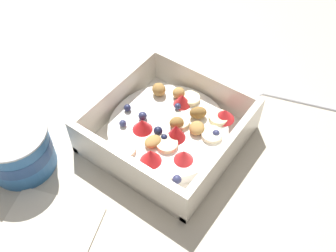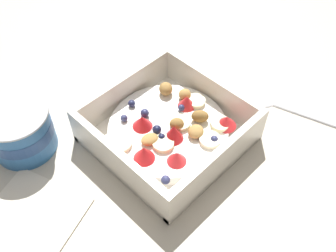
{
  "view_description": "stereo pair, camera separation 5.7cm",
  "coord_description": "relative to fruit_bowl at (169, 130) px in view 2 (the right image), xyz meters",
  "views": [
    {
      "loc": [
        -0.29,
        -0.2,
        0.46
      ],
      "look_at": [
        0.01,
        0.01,
        0.03
      ],
      "focal_mm": 41.9,
      "sensor_mm": 36.0,
      "label": 1
    },
    {
      "loc": [
        -0.25,
        -0.25,
        0.46
      ],
      "look_at": [
        0.01,
        0.01,
        0.03
      ],
      "focal_mm": 41.9,
      "sensor_mm": 36.0,
      "label": 2
    }
  ],
  "objects": [
    {
      "name": "folded_napkin",
      "position": [
        -0.22,
        0.04,
        -0.02
      ],
      "size": [
        0.15,
        0.15,
        0.01
      ],
      "primitive_type": "cube",
      "rotation": [
        0.0,
        0.0,
        0.34
      ],
      "color": "silver",
      "rests_on": "ground"
    },
    {
      "name": "ground_plane",
      "position": [
        -0.01,
        -0.01,
        -0.02
      ],
      "size": [
        2.4,
        2.4,
        0.0
      ],
      "primitive_type": "plane",
      "color": "beige"
    },
    {
      "name": "spoon",
      "position": [
        0.17,
        -0.07,
        -0.02
      ],
      "size": [
        0.07,
        0.17,
        0.01
      ],
      "color": "silver",
      "rests_on": "ground"
    },
    {
      "name": "yogurt_cup",
      "position": [
        -0.16,
        0.14,
        0.02
      ],
      "size": [
        0.1,
        0.1,
        0.07
      ],
      "color": "#3370B7",
      "rests_on": "ground"
    },
    {
      "name": "fruit_bowl",
      "position": [
        0.0,
        0.0,
        0.0
      ],
      "size": [
        0.2,
        0.2,
        0.06
      ],
      "color": "white",
      "rests_on": "ground"
    }
  ]
}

